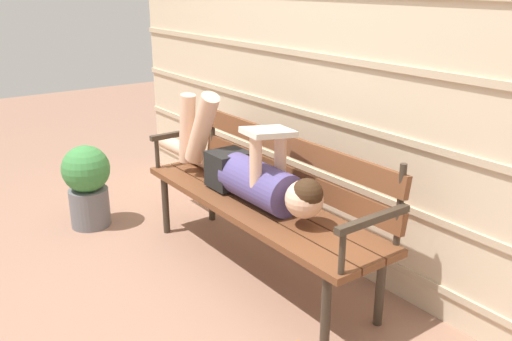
# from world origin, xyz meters

# --- Properties ---
(ground_plane) EXTENTS (12.00, 12.00, 0.00)m
(ground_plane) POSITION_xyz_m (0.00, 0.00, 0.00)
(ground_plane) COLOR #936B56
(house_siding) EXTENTS (4.27, 0.08, 2.36)m
(house_siding) POSITION_xyz_m (0.00, 0.61, 1.18)
(house_siding) COLOR beige
(house_siding) RESTS_ON ground
(park_bench) EXTENTS (1.73, 0.47, 0.82)m
(park_bench) POSITION_xyz_m (0.00, 0.20, 0.47)
(park_bench) COLOR brown
(park_bench) RESTS_ON ground
(reclining_person) EXTENTS (1.70, 0.27, 0.56)m
(reclining_person) POSITION_xyz_m (-0.13, 0.13, 0.58)
(reclining_person) COLOR #514784
(potted_plant) EXTENTS (0.31, 0.31, 0.56)m
(potted_plant) POSITION_xyz_m (-1.16, -0.41, 0.30)
(potted_plant) COLOR slate
(potted_plant) RESTS_ON ground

